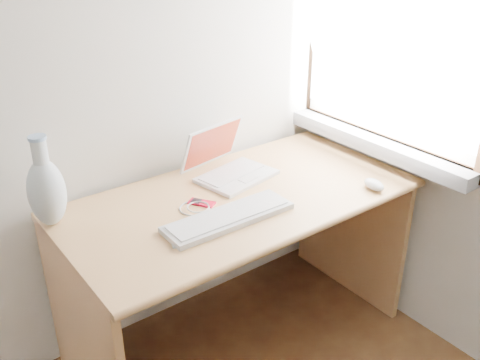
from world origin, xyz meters
TOP-DOWN VIEW (x-y plane):
  - window at (1.72, 1.30)m, footprint 0.11×0.99m
  - desk at (1.03, 1.46)m, footprint 1.35×0.68m
  - laptop at (1.11, 1.55)m, footprint 0.33×0.30m
  - external_keyboard at (0.89, 1.25)m, footprint 0.48×0.15m
  - mouse at (1.48, 1.11)m, footprint 0.08×0.11m
  - ipod at (0.88, 1.41)m, footprint 0.09×0.11m
  - cable_coil at (0.84, 1.39)m, footprint 0.12×0.12m
  - remote at (0.67, 1.24)m, footprint 0.06×0.09m
  - vase at (0.39, 1.60)m, footprint 0.13×0.13m

SIDE VIEW (x-z plane):
  - desk at x=1.03m, z-range 0.15..0.87m
  - cable_coil at x=0.84m, z-range 0.72..0.72m
  - remote at x=0.67m, z-range 0.72..0.72m
  - ipod at x=0.88m, z-range 0.71..0.72m
  - external_keyboard at x=0.89m, z-range 0.71..0.74m
  - mouse at x=1.48m, z-range 0.72..0.75m
  - laptop at x=1.11m, z-range 0.66..0.86m
  - vase at x=0.39m, z-range 0.68..1.01m
  - window at x=1.72m, z-range 0.72..1.83m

